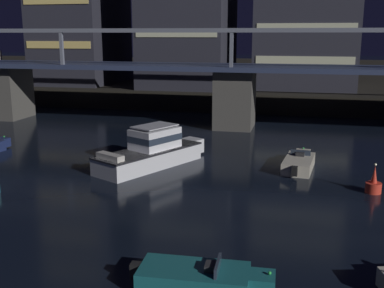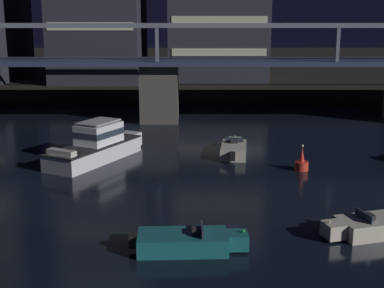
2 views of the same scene
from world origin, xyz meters
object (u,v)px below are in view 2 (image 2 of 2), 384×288
tower_central (216,4)px  river_bridge (158,78)px  speedboat_far_center (232,149)px  channel_buoy (300,163)px  cabin_cruiser_near_left (95,146)px  speedboat_far_right (374,226)px  speedboat_far_left (186,242)px

tower_central → river_bridge: bearing=-109.6°
river_bridge → speedboat_far_center: 15.35m
speedboat_far_center → channel_buoy: bearing=-44.4°
cabin_cruiser_near_left → channel_buoy: cabin_cruiser_near_left is taller
river_bridge → cabin_cruiser_near_left: size_ratio=11.51×
speedboat_far_right → channel_buoy: bearing=96.9°
cabin_cruiser_near_left → speedboat_far_right: cabin_cruiser_near_left is taller
river_bridge → cabin_cruiser_near_left: (-3.61, -14.93, -3.13)m
tower_central → speedboat_far_left: tower_central is taller
speedboat_far_left → speedboat_far_center: 17.00m
speedboat_far_right → channel_buoy: size_ratio=2.94×
speedboat_far_center → cabin_cruiser_near_left: bearing=-171.7°
cabin_cruiser_near_left → speedboat_far_center: size_ratio=1.73×
tower_central → speedboat_far_center: size_ratio=3.66×
speedboat_far_right → tower_central: bearing=96.6°
river_bridge → tower_central: tower_central is taller
tower_central → channel_buoy: size_ratio=10.89×
speedboat_far_left → speedboat_far_center: same height
tower_central → speedboat_far_right: tower_central is taller
cabin_cruiser_near_left → speedboat_far_right: bearing=-41.0°
speedboat_far_center → speedboat_far_right: (5.51, -14.84, 0.00)m
river_bridge → speedboat_far_left: 30.55m
tower_central → speedboat_far_left: (-3.41, -48.11, -11.22)m
tower_central → speedboat_far_center: 33.37m
speedboat_far_right → cabin_cruiser_near_left: bearing=139.0°
tower_central → cabin_cruiser_near_left: tower_central is taller
speedboat_far_right → river_bridge: bearing=112.6°
speedboat_far_left → speedboat_far_center: (3.30, 16.67, 0.00)m
channel_buoy → cabin_cruiser_near_left: bearing=169.2°
speedboat_far_left → channel_buoy: (7.50, 12.56, 0.06)m
river_bridge → channel_buoy: (10.48, -17.61, -3.71)m
river_bridge → speedboat_far_center: size_ratio=19.92×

